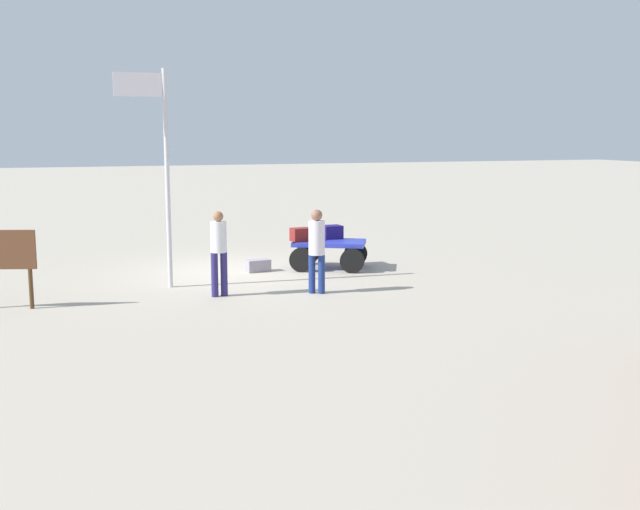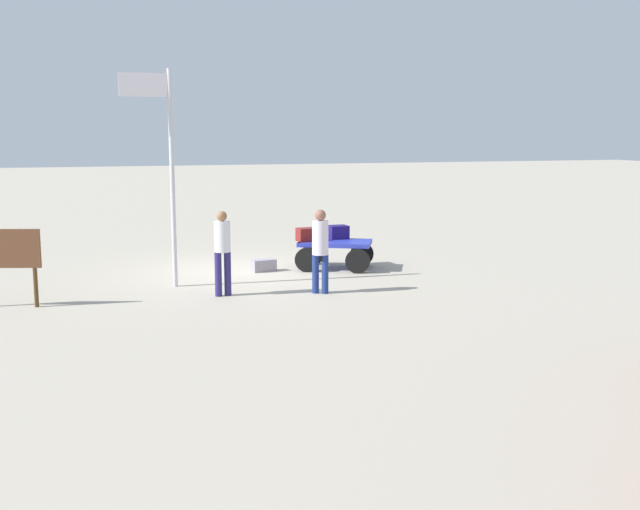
{
  "view_description": "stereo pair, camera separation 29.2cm",
  "coord_description": "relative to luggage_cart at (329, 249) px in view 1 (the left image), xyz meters",
  "views": [
    {
      "loc": [
        4.04,
        17.61,
        3.26
      ],
      "look_at": [
        -0.1,
        6.0,
        1.29
      ],
      "focal_mm": 43.02,
      "sensor_mm": 36.0,
      "label": 1
    },
    {
      "loc": [
        3.77,
        17.7,
        3.26
      ],
      "look_at": [
        -0.1,
        6.0,
        1.29
      ],
      "focal_mm": 43.02,
      "sensor_mm": 36.0,
      "label": 2
    }
  ],
  "objects": [
    {
      "name": "luggage_cart",
      "position": [
        0.0,
        0.0,
        0.0
      ],
      "size": [
        2.13,
        1.87,
        0.68
      ],
      "color": "#2A36B0",
      "rests_on": "ground"
    },
    {
      "name": "worker_lead",
      "position": [
        1.23,
        2.64,
        0.53
      ],
      "size": [
        0.45,
        0.45,
        1.73
      ],
      "color": "navy",
      "rests_on": "ground"
    },
    {
      "name": "worker_trailing",
      "position": [
        3.17,
        2.25,
        0.52
      ],
      "size": [
        0.37,
        0.37,
        1.72
      ],
      "color": "navy",
      "rests_on": "ground"
    },
    {
      "name": "suitcase_maroon",
      "position": [
        -0.21,
        -0.35,
        0.37
      ],
      "size": [
        0.49,
        0.42,
        0.33
      ],
      "color": "navy",
      "rests_on": "luggage_cart"
    },
    {
      "name": "suitcase_navy",
      "position": [
        0.64,
        -0.18,
        0.37
      ],
      "size": [
        0.49,
        0.38,
        0.32
      ],
      "color": "maroon",
      "rests_on": "luggage_cart"
    },
    {
      "name": "ground_plane",
      "position": [
        2.31,
        -0.42,
        -0.47
      ],
      "size": [
        120.0,
        120.0,
        0.0
      ],
      "primitive_type": "plane",
      "color": "#B1A794"
    },
    {
      "name": "signboard",
      "position": [
        7.21,
        1.99,
        0.54
      ],
      "size": [
        1.23,
        0.44,
        1.49
      ],
      "color": "#4C3319",
      "rests_on": "ground"
    },
    {
      "name": "suitcase_tan",
      "position": [
        1.72,
        -0.18,
        -0.33
      ],
      "size": [
        0.59,
        0.36,
        0.28
      ],
      "color": "gray",
      "rests_on": "ground"
    },
    {
      "name": "flagpole",
      "position": [
        4.09,
        0.99,
        2.27
      ],
      "size": [
        1.07,
        0.1,
        4.57
      ],
      "color": "silver",
      "rests_on": "ground"
    }
  ]
}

